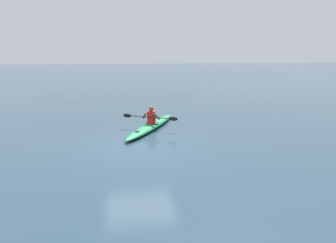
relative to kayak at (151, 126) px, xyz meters
The scene contains 3 objects.
ground_plane 2.41m from the kayak, 72.10° to the left, with size 160.00×160.00×0.00m, color #233847.
kayak is the anchor object (origin of this frame).
kayaker 0.43m from the kayak, 61.05° to the left, with size 2.20×1.24×0.74m.
Camera 1 is at (0.84, 10.75, 3.24)m, focal length 33.40 mm.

